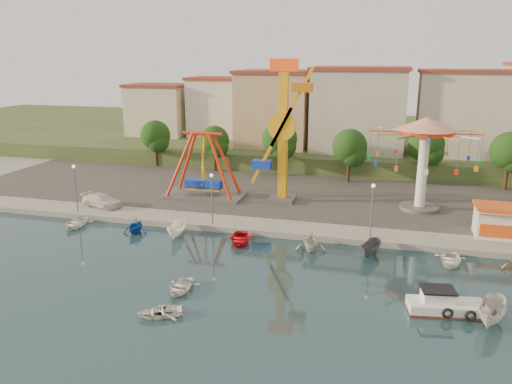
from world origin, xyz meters
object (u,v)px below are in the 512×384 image
(wave_swinger, at_px, (425,143))
(kamikaze_tower, at_px, (285,135))
(pirate_ship_ride, at_px, (203,166))
(skiff, at_px, (492,313))
(rowboat_a, at_px, (180,287))
(cabin_motorboat, at_px, (444,306))
(van, at_px, (102,200))

(wave_swinger, bearing_deg, kamikaze_tower, -175.99)
(pirate_ship_ride, relative_size, skiff, 2.43)
(pirate_ship_ride, distance_m, wave_swinger, 25.74)
(rowboat_a, bearing_deg, wave_swinger, 51.85)
(rowboat_a, bearing_deg, pirate_ship_ride, 105.11)
(kamikaze_tower, bearing_deg, pirate_ship_ride, -178.75)
(pirate_ship_ride, relative_size, wave_swinger, 0.86)
(wave_swinger, height_order, rowboat_a, wave_swinger)
(cabin_motorboat, bearing_deg, skiff, -24.79)
(wave_swinger, relative_size, van, 2.32)
(skiff, bearing_deg, wave_swinger, 119.08)
(rowboat_a, relative_size, van, 0.67)
(kamikaze_tower, xyz_separation_m, van, (-19.80, -7.33, -7.23))
(cabin_motorboat, relative_size, skiff, 1.33)
(kamikaze_tower, bearing_deg, rowboat_a, -97.24)
(rowboat_a, distance_m, van, 23.47)
(pirate_ship_ride, distance_m, cabin_motorboat, 34.21)
(wave_swinger, bearing_deg, van, -166.57)
(kamikaze_tower, height_order, rowboat_a, kamikaze_tower)
(pirate_ship_ride, height_order, cabin_motorboat, pirate_ship_ride)
(rowboat_a, bearing_deg, cabin_motorboat, 3.84)
(kamikaze_tower, xyz_separation_m, wave_swinger, (15.41, 1.08, -0.36))
(wave_swinger, relative_size, skiff, 2.82)
(skiff, bearing_deg, rowboat_a, -157.23)
(wave_swinger, distance_m, cabin_motorboat, 24.24)
(cabin_motorboat, height_order, van, van)
(pirate_ship_ride, xyz_separation_m, van, (-9.79, -7.11, -3.07))
(pirate_ship_ride, xyz_separation_m, skiff, (29.12, -22.49, -3.60))
(van, bearing_deg, skiff, -98.23)
(pirate_ship_ride, bearing_deg, skiff, -37.68)
(kamikaze_tower, xyz_separation_m, skiff, (19.11, -22.71, -7.76))
(wave_swinger, height_order, skiff, wave_swinger)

